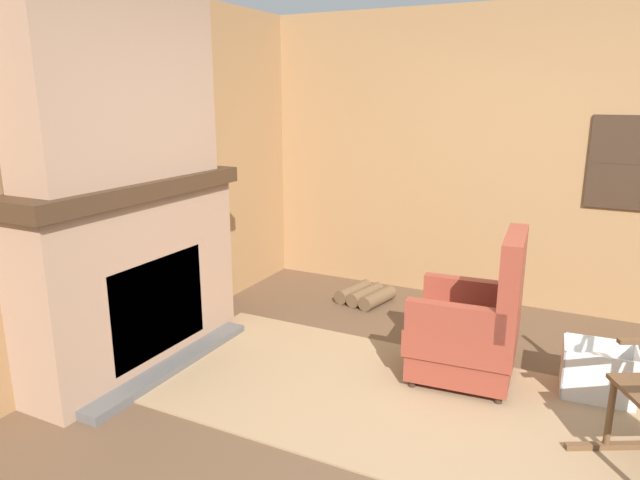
{
  "coord_description": "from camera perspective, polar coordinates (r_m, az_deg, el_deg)",
  "views": [
    {
      "loc": [
        0.65,
        -2.78,
        1.88
      ],
      "look_at": [
        -1.05,
        0.59,
        0.9
      ],
      "focal_mm": 32.0,
      "sensor_mm": 36.0,
      "label": 1
    }
  ],
  "objects": [
    {
      "name": "fireplace_hearth",
      "position": [
        4.15,
        -17.92,
        -3.35
      ],
      "size": [
        0.63,
        1.79,
        1.32
      ],
      "color": "#9E7A60",
      "rests_on": "ground"
    },
    {
      "name": "laundry_basket",
      "position": [
        4.09,
        26.05,
        -11.71
      ],
      "size": [
        0.45,
        0.35,
        0.34
      ],
      "rotation": [
        0.0,
        0.0,
        0.08
      ],
      "color": "white",
      "rests_on": "ground"
    },
    {
      "name": "oil_lamp_vase",
      "position": [
        3.75,
        -24.12,
        6.38
      ],
      "size": [
        0.11,
        0.11,
        0.32
      ],
      "color": "#B24C42",
      "rests_on": "fireplace_hearth"
    },
    {
      "name": "wood_panel_wall_back",
      "position": [
        5.28,
        19.93,
        7.5
      ],
      "size": [
        5.41,
        0.09,
        2.62
      ],
      "color": "#9E7247",
      "rests_on": "ground"
    },
    {
      "name": "decorative_plate_on_mantel",
      "position": [
        4.02,
        -19.98,
        7.52
      ],
      "size": [
        0.07,
        0.27,
        0.27
      ],
      "color": "red",
      "rests_on": "fireplace_hearth"
    },
    {
      "name": "ground_plane",
      "position": [
        3.42,
        11.99,
        -19.16
      ],
      "size": [
        14.0,
        14.0,
        0.0
      ],
      "primitive_type": "plane",
      "color": "brown"
    },
    {
      "name": "area_rug",
      "position": [
        3.76,
        7.53,
        -15.5
      ],
      "size": [
        3.39,
        1.54,
        0.01
      ],
      "color": "#997A56",
      "rests_on": "ground"
    },
    {
      "name": "firewood_stack",
      "position": [
        5.31,
        4.56,
        -5.48
      ],
      "size": [
        0.48,
        0.51,
        0.13
      ],
      "rotation": [
        0.0,
        0.0,
        -0.21
      ],
      "color": "brown",
      "rests_on": "ground"
    },
    {
      "name": "chimney_breast",
      "position": [
        3.98,
        -19.55,
        14.9
      ],
      "size": [
        0.37,
        1.49,
        1.29
      ],
      "color": "#9E7A60",
      "rests_on": "fireplace_hearth"
    },
    {
      "name": "armchair",
      "position": [
        3.94,
        14.91,
        -8.6
      ],
      "size": [
        0.73,
        0.69,
        1.03
      ],
      "rotation": [
        0.0,
        0.0,
        3.22
      ],
      "color": "brown",
      "rests_on": "ground"
    },
    {
      "name": "storage_case",
      "position": [
        4.3,
        -15.75,
        7.24
      ],
      "size": [
        0.17,
        0.25,
        0.11
      ],
      "color": "brown",
      "rests_on": "fireplace_hearth"
    },
    {
      "name": "wood_panel_wall_left",
      "position": [
        4.19,
        -21.11,
        5.78
      ],
      "size": [
        0.06,
        5.41,
        2.62
      ],
      "color": "#9E7247",
      "rests_on": "ground"
    }
  ]
}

